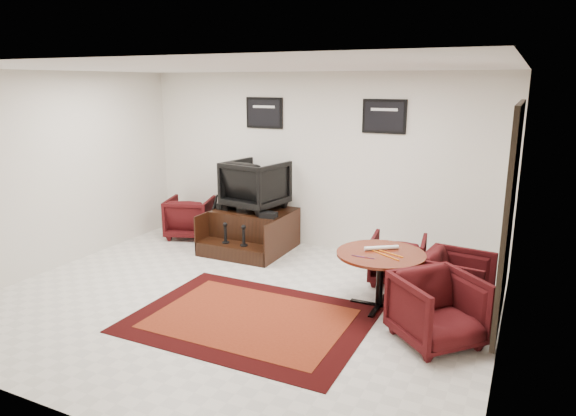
{
  "coord_description": "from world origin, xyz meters",
  "views": [
    {
      "loc": [
        3.12,
        -5.03,
        2.65
      ],
      "look_at": [
        0.28,
        0.9,
        1.02
      ],
      "focal_mm": 32.0,
      "sensor_mm": 36.0,
      "label": 1
    }
  ],
  "objects_px": {
    "table_chair_window": "(457,279)",
    "armchair_side": "(190,215)",
    "shine_podium": "(252,231)",
    "table_chair_corner": "(438,306)",
    "shine_chair": "(256,182)",
    "table_chair_back": "(398,257)",
    "meeting_table": "(381,260)"
  },
  "relations": [
    {
      "from": "shine_chair",
      "to": "table_chair_corner",
      "type": "bearing_deg",
      "value": 157.79
    },
    {
      "from": "meeting_table",
      "to": "table_chair_window",
      "type": "height_order",
      "value": "table_chair_window"
    },
    {
      "from": "armchair_side",
      "to": "table_chair_corner",
      "type": "xyz_separation_m",
      "value": [
        4.56,
        -2.0,
        0.02
      ]
    },
    {
      "from": "shine_chair",
      "to": "armchair_side",
      "type": "relative_size",
      "value": 1.15
    },
    {
      "from": "shine_chair",
      "to": "table_chair_corner",
      "type": "height_order",
      "value": "shine_chair"
    },
    {
      "from": "table_chair_window",
      "to": "shine_chair",
      "type": "bearing_deg",
      "value": 77.89
    },
    {
      "from": "shine_chair",
      "to": "armchair_side",
      "type": "bearing_deg",
      "value": 10.68
    },
    {
      "from": "shine_podium",
      "to": "armchair_side",
      "type": "bearing_deg",
      "value": 175.11
    },
    {
      "from": "table_chair_back",
      "to": "armchair_side",
      "type": "bearing_deg",
      "value": -15.14
    },
    {
      "from": "table_chair_corner",
      "to": "table_chair_window",
      "type": "bearing_deg",
      "value": 39.33
    },
    {
      "from": "table_chair_back",
      "to": "table_chair_window",
      "type": "height_order",
      "value": "table_chair_window"
    },
    {
      "from": "armchair_side",
      "to": "table_chair_back",
      "type": "bearing_deg",
      "value": 153.13
    },
    {
      "from": "shine_podium",
      "to": "armchair_side",
      "type": "distance_m",
      "value": 1.31
    },
    {
      "from": "shine_podium",
      "to": "table_chair_corner",
      "type": "bearing_deg",
      "value": -30.15
    },
    {
      "from": "table_chair_window",
      "to": "table_chair_corner",
      "type": "relative_size",
      "value": 0.95
    },
    {
      "from": "table_chair_back",
      "to": "shine_podium",
      "type": "bearing_deg",
      "value": -16.72
    },
    {
      "from": "shine_chair",
      "to": "shine_podium",
      "type": "bearing_deg",
      "value": 99.68
    },
    {
      "from": "armchair_side",
      "to": "meeting_table",
      "type": "bearing_deg",
      "value": 140.69
    },
    {
      "from": "shine_chair",
      "to": "table_chair_window",
      "type": "distance_m",
      "value": 3.57
    },
    {
      "from": "table_chair_back",
      "to": "table_chair_corner",
      "type": "relative_size",
      "value": 0.89
    },
    {
      "from": "table_chair_window",
      "to": "armchair_side",
      "type": "bearing_deg",
      "value": 83.19
    },
    {
      "from": "shine_chair",
      "to": "table_chair_back",
      "type": "height_order",
      "value": "shine_chair"
    },
    {
      "from": "shine_podium",
      "to": "table_chair_back",
      "type": "relative_size",
      "value": 1.76
    },
    {
      "from": "shine_chair",
      "to": "table_chair_back",
      "type": "relative_size",
      "value": 1.23
    },
    {
      "from": "shine_podium",
      "to": "shine_chair",
      "type": "relative_size",
      "value": 1.43
    },
    {
      "from": "armchair_side",
      "to": "table_chair_back",
      "type": "height_order",
      "value": "armchair_side"
    },
    {
      "from": "table_chair_back",
      "to": "table_chair_corner",
      "type": "xyz_separation_m",
      "value": [
        0.78,
        -1.47,
        0.05
      ]
    },
    {
      "from": "meeting_table",
      "to": "table_chair_window",
      "type": "bearing_deg",
      "value": 19.75
    },
    {
      "from": "shine_chair",
      "to": "armchair_side",
      "type": "xyz_separation_m",
      "value": [
        -1.3,
        -0.02,
        -0.69
      ]
    },
    {
      "from": "shine_chair",
      "to": "armchair_side",
      "type": "distance_m",
      "value": 1.47
    },
    {
      "from": "shine_podium",
      "to": "table_chair_back",
      "type": "height_order",
      "value": "table_chair_back"
    },
    {
      "from": "meeting_table",
      "to": "table_chair_back",
      "type": "bearing_deg",
      "value": 89.96
    }
  ]
}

